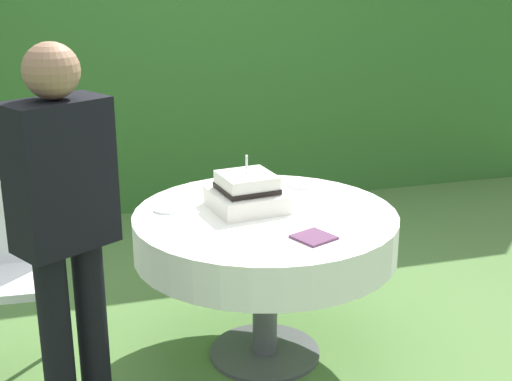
# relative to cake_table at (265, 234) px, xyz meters

# --- Properties ---
(ground_plane) EXTENTS (20.00, 20.00, 0.00)m
(ground_plane) POSITION_rel_cake_table_xyz_m (0.00, 0.00, -0.64)
(ground_plane) COLOR #547A3D
(foliage_hedge) EXTENTS (6.86, 0.47, 2.40)m
(foliage_hedge) POSITION_rel_cake_table_xyz_m (0.00, 2.49, 0.56)
(foliage_hedge) COLOR #336628
(foliage_hedge) RESTS_ON ground_plane
(cake_table) EXTENTS (1.23, 1.23, 0.74)m
(cake_table) POSITION_rel_cake_table_xyz_m (0.00, 0.00, 0.00)
(cake_table) COLOR #4C4C51
(cake_table) RESTS_ON ground_plane
(wedding_cake) EXTENTS (0.36, 0.36, 0.26)m
(wedding_cake) POSITION_rel_cake_table_xyz_m (-0.06, 0.09, 0.18)
(wedding_cake) COLOR white
(wedding_cake) RESTS_ON cake_table
(serving_plate_near) EXTENTS (0.13, 0.13, 0.01)m
(serving_plate_near) POSITION_rel_cake_table_xyz_m (0.30, 0.34, 0.11)
(serving_plate_near) COLOR white
(serving_plate_near) RESTS_ON cake_table
(serving_plate_far) EXTENTS (0.12, 0.12, 0.01)m
(serving_plate_far) POSITION_rel_cake_table_xyz_m (-0.43, 0.16, 0.11)
(serving_plate_far) COLOR white
(serving_plate_far) RESTS_ON cake_table
(napkin_stack) EXTENTS (0.20, 0.20, 0.01)m
(napkin_stack) POSITION_rel_cake_table_xyz_m (0.10, -0.36, 0.11)
(napkin_stack) COLOR #603856
(napkin_stack) RESTS_ON cake_table
(garden_chair) EXTENTS (0.43, 0.43, 0.89)m
(garden_chair) POSITION_rel_cake_table_xyz_m (-1.16, 0.27, -0.10)
(garden_chair) COLOR white
(garden_chair) RESTS_ON ground_plane
(standing_person) EXTENTS (0.41, 0.35, 1.60)m
(standing_person) POSITION_rel_cake_table_xyz_m (-0.90, -0.41, 0.29)
(standing_person) COLOR black
(standing_person) RESTS_ON ground_plane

